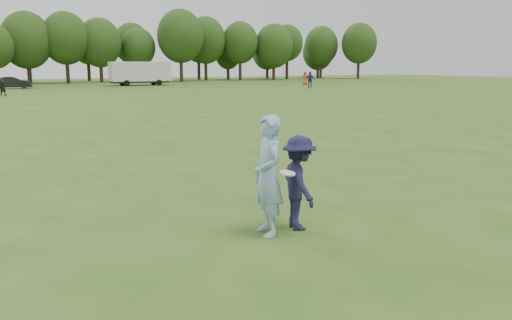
# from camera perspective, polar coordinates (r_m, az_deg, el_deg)

# --- Properties ---
(ground) EXTENTS (200.00, 200.00, 0.00)m
(ground) POSITION_cam_1_polar(r_m,az_deg,el_deg) (8.22, -2.05, -9.59)
(ground) COLOR #2C4E15
(ground) RESTS_ON ground
(thrower) EXTENTS (0.57, 0.80, 2.05)m
(thrower) POSITION_cam_1_polar(r_m,az_deg,el_deg) (8.42, 1.37, -1.81)
(thrower) COLOR #8BA9D7
(thrower) RESTS_ON ground
(defender) EXTENTS (0.85, 1.19, 1.67)m
(defender) POSITION_cam_1_polar(r_m,az_deg,el_deg) (8.77, 4.93, -2.61)
(defender) COLOR #1A1A3A
(defender) RESTS_ON ground
(player_far_b) EXTENTS (1.20, 1.14, 2.00)m
(player_far_b) POSITION_cam_1_polar(r_m,az_deg,el_deg) (61.66, 6.17, 9.10)
(player_far_b) COLOR navy
(player_far_b) RESTS_ON ground
(player_far_c) EXTENTS (1.06, 1.10, 1.90)m
(player_far_c) POSITION_cam_1_polar(r_m,az_deg,el_deg) (70.77, 5.65, 9.30)
(player_far_c) COLOR #DB4D19
(player_far_c) RESTS_ON ground
(player_far_d) EXTENTS (1.51, 0.87, 1.56)m
(player_far_d) POSITION_cam_1_polar(r_m,az_deg,el_deg) (51.47, -26.96, 7.40)
(player_far_d) COLOR #242424
(player_far_d) RESTS_ON ground
(car_f) EXTENTS (4.39, 1.87, 1.41)m
(car_f) POSITION_cam_1_polar(r_m,az_deg,el_deg) (66.41, -26.07, 7.94)
(car_f) COLOR black
(car_f) RESTS_ON ground
(field_cone) EXTENTS (0.28, 0.28, 0.30)m
(field_cone) POSITION_cam_1_polar(r_m,az_deg,el_deg) (60.10, -3.37, 8.29)
(field_cone) COLOR #E8540C
(field_cone) RESTS_ON ground
(disc_in_play) EXTENTS (0.28, 0.28, 0.08)m
(disc_in_play) POSITION_cam_1_polar(r_m,az_deg,el_deg) (8.30, 3.60, -1.50)
(disc_in_play) COLOR white
(disc_in_play) RESTS_ON ground
(cargo_trailer) EXTENTS (9.00, 2.75, 3.20)m
(cargo_trailer) POSITION_cam_1_polar(r_m,az_deg,el_deg) (70.42, -13.11, 9.74)
(cargo_trailer) COLOR silver
(cargo_trailer) RESTS_ON ground
(treeline) EXTENTS (130.35, 18.39, 11.74)m
(treeline) POSITION_cam_1_polar(r_m,az_deg,el_deg) (84.10, -24.87, 12.23)
(treeline) COLOR #332114
(treeline) RESTS_ON ground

